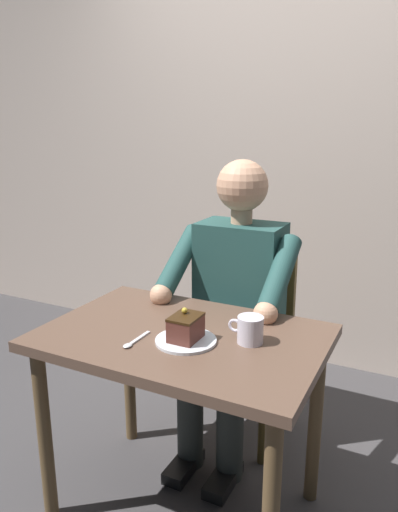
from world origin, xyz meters
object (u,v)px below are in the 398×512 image
chair (247,325)px  coffee_cup (250,329)px  cake_slice (186,327)px  seated_person (233,303)px  dining_table (183,360)px  dessert_spoon (133,342)px

chair → coffee_cup: chair is taller
cake_slice → seated_person: bearing=-85.0°
cake_slice → dining_table: bearing=-52.3°
dining_table → coffee_cup: (-0.23, -0.03, 0.15)m
cake_slice → dessert_spoon: size_ratio=0.79×
dining_table → cake_slice: size_ratio=8.42×
coffee_cup → dessert_spoon: coffee_cup is taller
cake_slice → dessert_spoon: 0.18m
chair → cake_slice: size_ratio=8.03×
chair → cake_slice: bearing=93.8°
seated_person → coffee_cup: (-0.23, 0.42, 0.09)m
seated_person → coffee_cup: size_ratio=10.52×
chair → cake_slice: (-0.04, 0.68, 0.26)m
seated_person → coffee_cup: 0.48m
cake_slice → coffee_cup: 0.21m
coffee_cup → dessert_spoon: (0.34, 0.18, -0.04)m
dining_table → dessert_spoon: size_ratio=6.67×
seated_person → dessert_spoon: seated_person is taller
chair → seated_person: 0.24m
seated_person → coffee_cup: bearing=119.2°
chair → coffee_cup: (-0.23, 0.59, 0.25)m
dining_table → cake_slice: 0.17m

